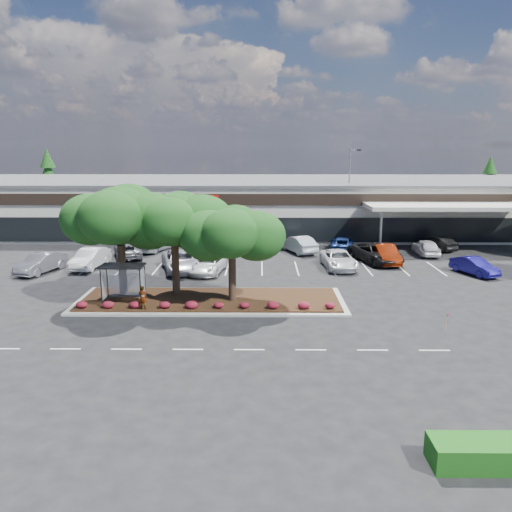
{
  "coord_description": "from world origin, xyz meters",
  "views": [
    {
      "loc": [
        1.38,
        -28.2,
        10.4
      ],
      "look_at": [
        1.05,
        6.71,
        2.6
      ],
      "focal_mm": 35.0,
      "sensor_mm": 36.0,
      "label": 1
    }
  ],
  "objects_px": {
    "light_pole": "(349,199)",
    "survey_stake": "(447,319)",
    "car_0": "(41,263)",
    "car_1": "(90,258)"
  },
  "relations": [
    {
      "from": "light_pole",
      "to": "car_0",
      "type": "bearing_deg",
      "value": -150.38
    },
    {
      "from": "survey_stake",
      "to": "car_1",
      "type": "xyz_separation_m",
      "value": [
        -25.4,
        14.71,
        0.17
      ]
    },
    {
      "from": "car_1",
      "to": "survey_stake",
      "type": "bearing_deg",
      "value": -23.33
    },
    {
      "from": "light_pole",
      "to": "survey_stake",
      "type": "distance_m",
      "value": 29.33
    },
    {
      "from": "car_0",
      "to": "light_pole",
      "type": "bearing_deg",
      "value": 45.92
    },
    {
      "from": "light_pole",
      "to": "car_1",
      "type": "bearing_deg",
      "value": -149.82
    },
    {
      "from": "survey_stake",
      "to": "car_0",
      "type": "distance_m",
      "value": 31.73
    },
    {
      "from": "car_1",
      "to": "light_pole",
      "type": "bearing_deg",
      "value": 36.92
    },
    {
      "from": "light_pole",
      "to": "survey_stake",
      "type": "height_order",
      "value": "light_pole"
    },
    {
      "from": "car_0",
      "to": "car_1",
      "type": "bearing_deg",
      "value": 41.84
    }
  ]
}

